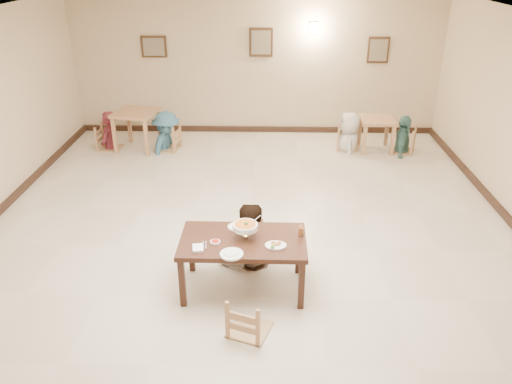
{
  "coord_description": "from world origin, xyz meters",
  "views": [
    {
      "loc": [
        0.26,
        -5.96,
        3.78
      ],
      "look_at": [
        0.12,
        -0.22,
        0.98
      ],
      "focal_mm": 35.0,
      "sensor_mm": 36.0,
      "label": 1
    }
  ],
  "objects_px": {
    "bg_diner_a": "(106,112)",
    "bg_diner_d": "(406,116)",
    "main_table": "(243,245)",
    "chair_near": "(249,298)",
    "bg_chair_ll": "(108,127)",
    "bg_chair_lr": "(166,126)",
    "bg_table_right": "(377,125)",
    "bg_chair_rl": "(350,128)",
    "bg_chair_rr": "(404,129)",
    "drink_glass": "(301,231)",
    "bg_diner_c": "(351,113)",
    "chair_far": "(251,228)",
    "bg_table_left": "(136,118)",
    "main_diner": "(247,205)",
    "bg_diner_b": "(165,112)",
    "curry_warmer": "(245,227)"
  },
  "relations": [
    {
      "from": "main_table",
      "to": "drink_glass",
      "type": "bearing_deg",
      "value": 9.53
    },
    {
      "from": "bg_chair_rl",
      "to": "bg_diner_d",
      "type": "distance_m",
      "value": 1.13
    },
    {
      "from": "bg_chair_rr",
      "to": "bg_diner_a",
      "type": "bearing_deg",
      "value": -68.57
    },
    {
      "from": "bg_diner_a",
      "to": "bg_diner_d",
      "type": "xyz_separation_m",
      "value": [
        6.09,
        -0.02,
        -0.04
      ]
    },
    {
      "from": "main_table",
      "to": "bg_chair_rl",
      "type": "distance_m",
      "value": 5.21
    },
    {
      "from": "bg_table_left",
      "to": "chair_near",
      "type": "bearing_deg",
      "value": -65.41
    },
    {
      "from": "chair_far",
      "to": "bg_table_left",
      "type": "bearing_deg",
      "value": 113.3
    },
    {
      "from": "bg_chair_ll",
      "to": "bg_chair_lr",
      "type": "height_order",
      "value": "bg_chair_lr"
    },
    {
      "from": "main_diner",
      "to": "bg_chair_rr",
      "type": "xyz_separation_m",
      "value": [
        3.03,
        4.1,
        -0.34
      ]
    },
    {
      "from": "bg_table_left",
      "to": "bg_chair_rr",
      "type": "xyz_separation_m",
      "value": [
        5.48,
        -0.03,
        -0.18
      ]
    },
    {
      "from": "bg_chair_lr",
      "to": "bg_diner_b",
      "type": "relative_size",
      "value": 0.64
    },
    {
      "from": "curry_warmer",
      "to": "drink_glass",
      "type": "xyz_separation_m",
      "value": [
        0.66,
        0.08,
        -0.09
      ]
    },
    {
      "from": "main_diner",
      "to": "chair_near",
      "type": "bearing_deg",
      "value": 73.53
    },
    {
      "from": "bg_table_right",
      "to": "bg_chair_lr",
      "type": "bearing_deg",
      "value": -179.31
    },
    {
      "from": "main_table",
      "to": "chair_near",
      "type": "relative_size",
      "value": 1.67
    },
    {
      "from": "bg_table_right",
      "to": "bg_chair_rl",
      "type": "bearing_deg",
      "value": 175.94
    },
    {
      "from": "bg_chair_lr",
      "to": "bg_diner_c",
      "type": "height_order",
      "value": "bg_diner_c"
    },
    {
      "from": "curry_warmer",
      "to": "drink_glass",
      "type": "relative_size",
      "value": 2.46
    },
    {
      "from": "chair_near",
      "to": "bg_chair_lr",
      "type": "bearing_deg",
      "value": -50.58
    },
    {
      "from": "chair_far",
      "to": "bg_diner_d",
      "type": "relative_size",
      "value": 0.58
    },
    {
      "from": "main_diner",
      "to": "bg_chair_rl",
      "type": "distance_m",
      "value": 4.65
    },
    {
      "from": "bg_chair_ll",
      "to": "bg_diner_c",
      "type": "xyz_separation_m",
      "value": [
        5.0,
        0.09,
        0.31
      ]
    },
    {
      "from": "bg_diner_b",
      "to": "bg_diner_d",
      "type": "height_order",
      "value": "bg_diner_b"
    },
    {
      "from": "drink_glass",
      "to": "bg_diner_d",
      "type": "xyz_separation_m",
      "value": [
        2.37,
        4.61,
        0.0
      ]
    },
    {
      "from": "chair_far",
      "to": "bg_diner_d",
      "type": "bearing_deg",
      "value": 44.88
    },
    {
      "from": "chair_far",
      "to": "bg_diner_a",
      "type": "bearing_deg",
      "value": 119.16
    },
    {
      "from": "bg_table_right",
      "to": "bg_chair_lr",
      "type": "relative_size",
      "value": 0.67
    },
    {
      "from": "bg_table_right",
      "to": "bg_chair_rr",
      "type": "xyz_separation_m",
      "value": [
        0.54,
        -0.07,
        -0.06
      ]
    },
    {
      "from": "drink_glass",
      "to": "bg_diner_a",
      "type": "xyz_separation_m",
      "value": [
        -3.71,
        4.62,
        0.04
      ]
    },
    {
      "from": "bg_chair_lr",
      "to": "bg_table_left",
      "type": "bearing_deg",
      "value": -81.52
    },
    {
      "from": "curry_warmer",
      "to": "bg_table_right",
      "type": "distance_m",
      "value": 5.37
    },
    {
      "from": "chair_near",
      "to": "bg_diner_d",
      "type": "relative_size",
      "value": 0.59
    },
    {
      "from": "bg_chair_lr",
      "to": "bg_chair_rl",
      "type": "height_order",
      "value": "bg_chair_lr"
    },
    {
      "from": "bg_chair_rl",
      "to": "bg_diner_b",
      "type": "relative_size",
      "value": 0.59
    },
    {
      "from": "chair_near",
      "to": "bg_chair_ll",
      "type": "bearing_deg",
      "value": -40.2
    },
    {
      "from": "bg_chair_lr",
      "to": "main_table",
      "type": "bearing_deg",
      "value": 30.64
    },
    {
      "from": "bg_diner_a",
      "to": "bg_diner_d",
      "type": "relative_size",
      "value": 1.05
    },
    {
      "from": "chair_far",
      "to": "curry_warmer",
      "type": "relative_size",
      "value": 2.7
    },
    {
      "from": "bg_table_left",
      "to": "bg_chair_rr",
      "type": "bearing_deg",
      "value": -0.27
    },
    {
      "from": "main_diner",
      "to": "bg_diner_a",
      "type": "bearing_deg",
      "value": -73.01
    },
    {
      "from": "bg_table_right",
      "to": "bg_diner_c",
      "type": "bearing_deg",
      "value": 175.94
    },
    {
      "from": "main_diner",
      "to": "drink_glass",
      "type": "distance_m",
      "value": 0.83
    },
    {
      "from": "main_diner",
      "to": "curry_warmer",
      "type": "relative_size",
      "value": 5.04
    },
    {
      "from": "bg_table_left",
      "to": "bg_diner_d",
      "type": "relative_size",
      "value": 0.62
    },
    {
      "from": "chair_near",
      "to": "bg_chair_ll",
      "type": "relative_size",
      "value": 0.92
    },
    {
      "from": "bg_chair_lr",
      "to": "bg_diner_c",
      "type": "distance_m",
      "value": 3.8
    },
    {
      "from": "bg_table_right",
      "to": "bg_chair_rl",
      "type": "height_order",
      "value": "bg_chair_rl"
    },
    {
      "from": "bg_chair_rl",
      "to": "bg_diner_a",
      "type": "height_order",
      "value": "bg_diner_a"
    },
    {
      "from": "bg_chair_rr",
      "to": "bg_chair_rl",
      "type": "bearing_deg",
      "value": -73.89
    },
    {
      "from": "bg_table_right",
      "to": "bg_chair_rl",
      "type": "relative_size",
      "value": 0.73
    }
  ]
}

